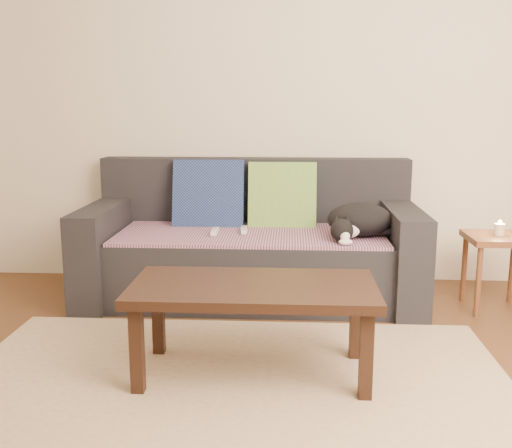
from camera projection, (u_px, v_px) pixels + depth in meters
The scene contains 13 objects.
ground at pixel (226, 417), 2.40m from camera, with size 4.50×4.50×0.00m, color brown.
back_wall at pixel (256, 94), 4.10m from camera, with size 4.50×0.04×2.60m, color beige.
sofa at pixel (252, 249), 3.87m from camera, with size 2.10×0.94×0.87m.
throw_blanket at pixel (251, 234), 3.76m from camera, with size 1.66×0.74×0.02m, color #432648.
cushion_navy at pixel (209, 196), 3.99m from camera, with size 0.47×0.12×0.47m, color #0F1F43.
cushion_green at pixel (282, 197), 3.97m from camera, with size 0.45×0.11×0.45m, color #0E5A53.
cat at pixel (358, 221), 3.61m from camera, with size 0.50×0.47×0.21m.
wii_remote_a at pixel (244, 230), 3.75m from camera, with size 0.15×0.04×0.03m, color white.
wii_remote_b at pixel (215, 232), 3.71m from camera, with size 0.15×0.04×0.03m, color white.
side_table at pixel (498, 248), 3.59m from camera, with size 0.37×0.37×0.46m.
candle at pixel (499, 229), 3.57m from camera, with size 0.06×0.06×0.09m.
rug at pixel (230, 397), 2.54m from camera, with size 2.50×1.80×0.01m, color tan.
coffee_table at pixel (253, 296), 2.69m from camera, with size 1.10×0.55×0.44m.
Camera 1 is at (0.25, -2.19, 1.22)m, focal length 42.00 mm.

